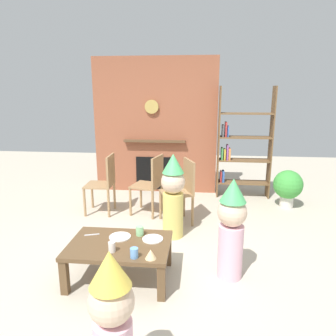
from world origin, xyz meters
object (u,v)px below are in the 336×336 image
object	(u,v)px
paper_plate_front	(120,237)
bookshelf	(240,147)
dining_chair_left	(105,180)
potted_plant_tall	(288,186)
child_in_pink	(231,227)
birthday_cake_slice	(151,254)
paper_cup_near_left	(112,247)
dining_chair_right	(182,187)
paper_cup_near_right	(134,253)
child_by_the_chairs	(173,194)
dining_chair_middle	(152,182)
paper_plate_rear	(153,239)
coffee_table	(120,249)
paper_cup_center	(140,231)
child_with_cone_hat	(112,323)

from	to	relation	value
paper_plate_front	bookshelf	bearing A→B (deg)	60.05
dining_chair_left	potted_plant_tall	bearing A→B (deg)	-171.09
child_in_pink	birthday_cake_slice	bearing A→B (deg)	20.89
child_in_pink	dining_chair_left	world-z (taller)	child_in_pink
paper_cup_near_left	dining_chair_right	xyz separation A→B (m)	(0.56, 1.62, 0.08)
birthday_cake_slice	dining_chair_left	bearing A→B (deg)	117.05
dining_chair_right	paper_plate_front	bearing A→B (deg)	45.38
dining_chair_right	paper_cup_near_right	bearing A→B (deg)	57.10
child_by_the_chairs	dining_chair_right	world-z (taller)	child_by_the_chairs
bookshelf	paper_plate_front	xyz separation A→B (m)	(-1.48, -2.57, -0.50)
paper_cup_near_left	potted_plant_tall	world-z (taller)	potted_plant_tall
bookshelf	dining_chair_middle	xyz separation A→B (m)	(-1.39, -0.99, -0.37)
paper_plate_rear	bookshelf	bearing A→B (deg)	66.12
child_in_pink	dining_chair_left	distance (m)	2.32
dining_chair_right	potted_plant_tall	distance (m)	1.80
coffee_table	paper_cup_center	size ratio (longest dim) A/B	10.23
potted_plant_tall	child_by_the_chairs	bearing A→B (deg)	-144.84
child_with_cone_hat	birthday_cake_slice	bearing A→B (deg)	-17.05
paper_cup_center	child_by_the_chairs	bearing A→B (deg)	70.84
paper_plate_front	child_with_cone_hat	bearing A→B (deg)	-77.43
child_in_pink	dining_chair_left	size ratio (longest dim) A/B	1.14
bookshelf	paper_cup_near_left	xyz separation A→B (m)	(-1.48, -2.87, -0.46)
dining_chair_left	dining_chair_right	world-z (taller)	same
paper_cup_center	paper_plate_rear	distance (m)	0.17
paper_cup_near_right	child_in_pink	xyz separation A→B (m)	(0.88, 0.39, 0.12)
paper_plate_rear	dining_chair_right	distance (m)	1.37
child_by_the_chairs	paper_cup_near_left	bearing A→B (deg)	2.12
paper_cup_near_left	potted_plant_tall	bearing A→B (deg)	47.22
bookshelf	child_in_pink	distance (m)	2.61
paper_plate_rear	paper_cup_near_left	bearing A→B (deg)	-140.49
dining_chair_right	potted_plant_tall	world-z (taller)	dining_chair_right
bookshelf	child_by_the_chairs	size ratio (longest dim) A/B	1.76
paper_cup_near_left	child_by_the_chairs	size ratio (longest dim) A/B	0.09
paper_cup_near_right	paper_plate_rear	xyz separation A→B (m)	(0.11, 0.36, -0.04)
paper_cup_center	birthday_cake_slice	xyz separation A→B (m)	(0.18, -0.45, -0.00)
bookshelf	potted_plant_tall	size ratio (longest dim) A/B	3.14
dining_chair_middle	paper_cup_near_right	bearing A→B (deg)	109.03
coffee_table	child_by_the_chairs	xyz separation A→B (m)	(0.44, 0.98, 0.25)
bookshelf	child_in_pink	world-z (taller)	bookshelf
bookshelf	child_by_the_chairs	bearing A→B (deg)	-120.70
coffee_table	paper_plate_front	world-z (taller)	paper_plate_front
child_in_pink	dining_chair_right	size ratio (longest dim) A/B	1.14
birthday_cake_slice	child_with_cone_hat	bearing A→B (deg)	-94.38
paper_cup_center	child_in_pink	world-z (taller)	child_in_pink
paper_plate_rear	child_by_the_chairs	xyz separation A→B (m)	(0.13, 0.88, 0.18)
paper_plate_front	paper_plate_rear	distance (m)	0.34
dining_chair_right	paper_cup_near_left	bearing A→B (deg)	49.16
paper_cup_near_right	child_in_pink	distance (m)	0.97
paper_cup_center	dining_chair_left	bearing A→B (deg)	118.46
coffee_table	child_in_pink	world-z (taller)	child_in_pink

